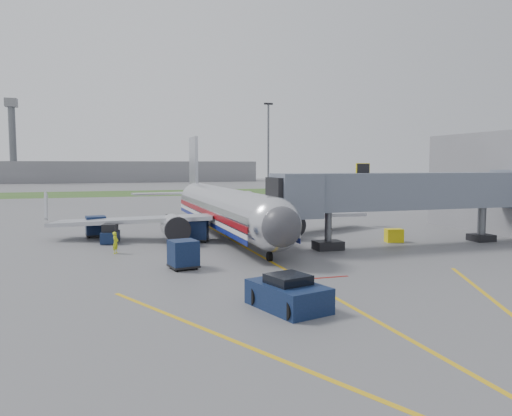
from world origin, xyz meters
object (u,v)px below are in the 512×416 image
object	(u,v)px
baggage_tug	(110,235)
belt_loader	(175,231)
pushback_tug	(288,294)
ramp_worker	(116,243)
airliner	(224,208)

from	to	relation	value
baggage_tug	belt_loader	distance (m)	6.39
pushback_tug	ramp_worker	world-z (taller)	ramp_worker
belt_loader	baggage_tug	bearing A→B (deg)	-159.21
pushback_tug	baggage_tug	bearing A→B (deg)	108.09
pushback_tug	baggage_tug	distance (m)	24.30
pushback_tug	ramp_worker	distance (m)	19.08
airliner	ramp_worker	world-z (taller)	airliner
pushback_tug	baggage_tug	world-z (taller)	baggage_tug
ramp_worker	belt_loader	bearing A→B (deg)	-7.60
airliner	pushback_tug	bearing A→B (deg)	-96.96
pushback_tug	ramp_worker	xyz separation A→B (m)	(-7.27, 17.64, 0.15)
baggage_tug	airliner	bearing A→B (deg)	7.97
belt_loader	ramp_worker	bearing A→B (deg)	-126.43
ramp_worker	pushback_tug	bearing A→B (deg)	-128.76
pushback_tug	belt_loader	distance (m)	25.41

